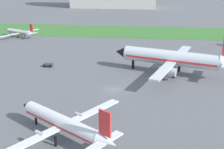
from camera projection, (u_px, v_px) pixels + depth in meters
The scene contains 6 objects.
ground_plane at pixel (114, 90), 68.42m from camera, with size 600.00×600.00×0.00m, color slate.
grass_taxiway_strip at pixel (132, 32), 133.77m from camera, with size 360.00×28.00×0.08m, color #3D7533.
airplane_midfield_jet at pixel (173, 58), 77.55m from camera, with size 31.76×32.06×11.67m.
airplane_foreground_turboprop at pixel (63, 123), 47.54m from camera, with size 19.31×21.99×7.62m.
airplane_taxiing_turboprop at pixel (20, 32), 121.79m from camera, with size 15.90×18.29×5.93m.
baggage_cart_by_runway at pixel (48, 65), 84.70m from camera, with size 2.44×1.81×0.90m.
Camera 1 is at (7.17, -63.24, 25.34)m, focal length 48.70 mm.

